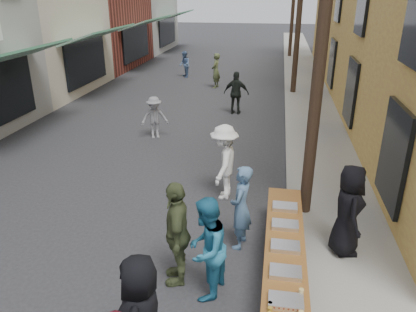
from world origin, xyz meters
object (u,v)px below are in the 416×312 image
(utility_pole_near, at_px, (325,12))
(server, at_px, (348,210))
(guest_front_c, at_px, (206,249))
(catering_tray_sausage, at_px, (286,301))
(serving_table, at_px, (285,241))

(utility_pole_near, height_order, server, utility_pole_near)
(guest_front_c, bearing_deg, catering_tray_sausage, 67.84)
(catering_tray_sausage, height_order, server, server)
(guest_front_c, bearing_deg, utility_pole_near, 160.57)
(utility_pole_near, bearing_deg, serving_table, -102.57)
(utility_pole_near, bearing_deg, guest_front_c, -120.75)
(server, bearing_deg, guest_front_c, 115.09)
(serving_table, relative_size, catering_tray_sausage, 8.00)
(utility_pole_near, distance_m, guest_front_c, 5.04)
(catering_tray_sausage, distance_m, guest_front_c, 1.58)
(utility_pole_near, height_order, guest_front_c, utility_pole_near)
(utility_pole_near, height_order, catering_tray_sausage, utility_pole_near)
(catering_tray_sausage, bearing_deg, serving_table, 90.00)
(serving_table, relative_size, guest_front_c, 2.17)
(utility_pole_near, distance_m, catering_tray_sausage, 5.42)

